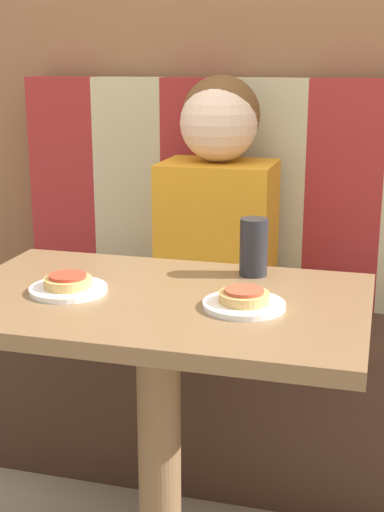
# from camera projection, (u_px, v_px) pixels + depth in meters

# --- Properties ---
(wall_back) EXTENTS (7.00, 0.05, 2.60)m
(wall_back) POSITION_uv_depth(u_px,v_px,m) (242.00, 30.00, 2.22)
(wall_back) COLOR brown
(wall_back) RESTS_ON ground_plane
(booth_seat) EXTENTS (1.37, 0.52, 0.46)m
(booth_seat) POSITION_uv_depth(u_px,v_px,m) (216.00, 387.00, 2.21)
(booth_seat) COLOR #382319
(booth_seat) RESTS_ON ground_plane
(booth_backrest) EXTENTS (1.37, 0.09, 0.70)m
(booth_backrest) POSITION_uv_depth(u_px,v_px,m) (233.00, 191.00, 2.26)
(booth_backrest) COLOR maroon
(booth_backrest) RESTS_ON booth_seat
(dining_table) EXTENTS (0.91, 0.58, 0.71)m
(dining_table) POSITION_uv_depth(u_px,v_px,m) (158.00, 344.00, 1.58)
(dining_table) COLOR brown
(dining_table) RESTS_ON ground_plane
(person) EXTENTS (0.32, 0.26, 0.71)m
(person) POSITION_uv_depth(u_px,v_px,m) (218.00, 198.00, 2.06)
(person) COLOR orange
(person) RESTS_ON booth_seat
(plate_left) EXTENTS (0.17, 0.17, 0.01)m
(plate_left) POSITION_uv_depth(u_px,v_px,m) (68.00, 289.00, 1.57)
(plate_left) COLOR white
(plate_left) RESTS_ON dining_table
(plate_right) EXTENTS (0.17, 0.17, 0.01)m
(plate_right) POSITION_uv_depth(u_px,v_px,m) (244.00, 305.00, 1.47)
(plate_right) COLOR white
(plate_right) RESTS_ON dining_table
(pizza_left) EXTENTS (0.11, 0.11, 0.03)m
(pizza_left) POSITION_uv_depth(u_px,v_px,m) (68.00, 281.00, 1.57)
(pizza_left) COLOR tan
(pizza_left) RESTS_ON plate_left
(pizza_right) EXTENTS (0.11, 0.11, 0.03)m
(pizza_right) POSITION_uv_depth(u_px,v_px,m) (244.00, 296.00, 1.47)
(pizza_right) COLOR tan
(pizza_right) RESTS_ON plate_right
(drinking_cup) EXTENTS (0.07, 0.07, 0.14)m
(drinking_cup) POSITION_uv_depth(u_px,v_px,m) (254.00, 247.00, 1.68)
(drinking_cup) COLOR #232328
(drinking_cup) RESTS_ON dining_table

